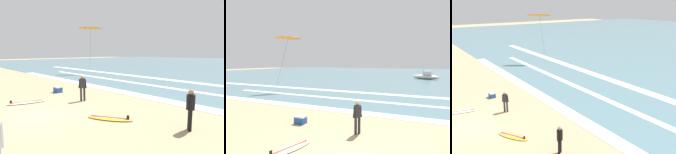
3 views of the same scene
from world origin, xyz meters
TOP-DOWN VIEW (x-y plane):
  - ground_plane at (0.00, 0.00)m, footprint 160.00×160.00m
  - wave_foam_shoreline at (-1.59, 6.86)m, footprint 36.08×1.08m
  - wave_foam_mid_break at (1.88, 10.92)m, footprint 40.15×0.62m
  - wave_foam_outer_break at (-0.34, 15.13)m, footprint 55.27×1.04m
  - surfer_background_far at (5.70, 3.54)m, footprint 0.36×0.47m
  - surfer_foreground_main at (-0.89, 3.16)m, footprint 0.38×0.46m
  - surfboard_left_pile at (2.68, 2.15)m, footprint 2.11×1.58m
  - surfboard_right_spare at (-2.75, 0.44)m, footprint 1.12×2.18m
  - kite_orange_high_left at (-13.11, 13.12)m, footprint 6.73×5.42m
  - cooler_box at (-4.29, 3.29)m, footprint 0.63×0.48m

SIDE VIEW (x-z plane):
  - ground_plane at x=0.00m, z-range 0.00..0.00m
  - wave_foam_shoreline at x=-1.59m, z-range 0.01..0.02m
  - wave_foam_mid_break at x=1.88m, z-range 0.01..0.02m
  - wave_foam_outer_break at x=-0.34m, z-range 0.01..0.02m
  - surfboard_left_pile at x=2.68m, z-range -0.08..0.17m
  - surfboard_right_spare at x=-2.75m, z-range -0.08..0.17m
  - cooler_box at x=-4.29m, z-range 0.00..0.44m
  - surfer_background_far at x=5.70m, z-range 0.16..1.76m
  - surfer_foreground_main at x=-0.89m, z-range 0.16..1.76m
  - kite_orange_high_left at x=-13.11m, z-range 2.99..9.46m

